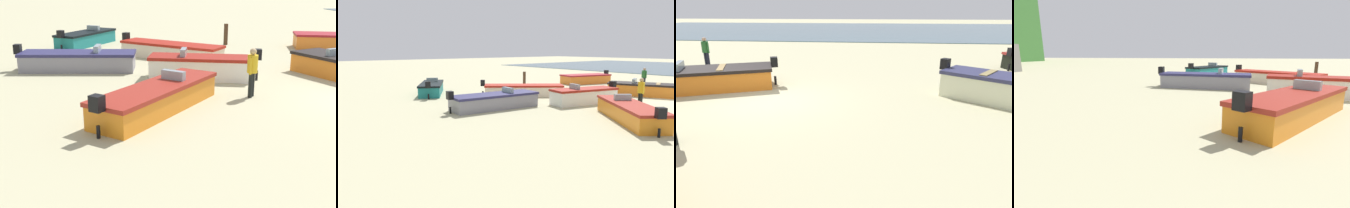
% 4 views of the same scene
% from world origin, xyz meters
% --- Properties ---
extents(boat_orange_2, '(2.93, 4.85, 1.15)m').
position_xyz_m(boat_orange_2, '(10.17, -4.16, 0.42)').
color(boat_orange_2, orange).
rests_on(boat_orange_2, ground).
extents(boat_orange_3, '(4.78, 4.20, 1.10)m').
position_xyz_m(boat_orange_3, '(-0.16, 6.70, 0.40)').
color(boat_orange_3, orange).
rests_on(boat_orange_3, ground).
extents(boat_white_5, '(2.25, 4.36, 1.21)m').
position_xyz_m(boat_white_5, '(3.78, 4.65, 0.46)').
color(boat_white_5, white).
rests_on(boat_white_5, ground).
extents(boat_cream_7, '(4.34, 4.95, 1.07)m').
position_xyz_m(boat_cream_7, '(8.24, 5.34, 0.38)').
color(boat_cream_7, beige).
rests_on(boat_cream_7, ground).
extents(boat_grey_8, '(2.01, 5.16, 1.11)m').
position_xyz_m(boat_grey_8, '(5.88, 9.56, 0.41)').
color(boat_grey_8, gray).
rests_on(boat_grey_8, ground).
extents(boat_teal_9, '(4.43, 3.45, 1.11)m').
position_xyz_m(boat_teal_9, '(12.90, 9.76, 0.41)').
color(boat_teal_9, '#1A7779').
rests_on(boat_teal_9, ground).
extents(mooring_post_near_water, '(0.24, 0.24, 1.23)m').
position_xyz_m(mooring_post_near_water, '(12.17, 1.61, 0.61)').
color(mooring_post_near_water, '#442C1C').
rests_on(mooring_post_near_water, ground).
extents(beach_walker_foreground, '(0.48, 0.47, 1.62)m').
position_xyz_m(beach_walker_foreground, '(1.02, 3.50, 0.95)').
color(beach_walker_foreground, black).
rests_on(beach_walker_foreground, ground).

